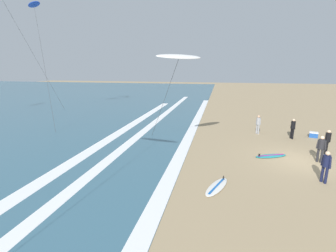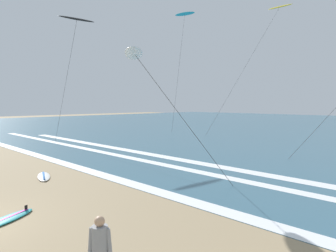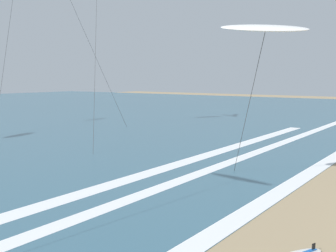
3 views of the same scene
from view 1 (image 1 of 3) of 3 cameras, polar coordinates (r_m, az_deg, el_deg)
name	(u,v)px [view 1 (image 1 of 3)]	position (r m, az deg, el deg)	size (l,w,h in m)	color
ground_plane	(300,161)	(16.28, 29.35, -7.36)	(160.00, 160.00, 0.00)	#9E8763
wave_foam_shoreline	(186,144)	(17.31, 4.28, -4.31)	(49.03, 0.77, 0.01)	white
wave_foam_mid_break	(128,144)	(17.40, -9.72, -4.38)	(59.96, 0.72, 0.01)	white
wave_foam_outer_break	(86,154)	(16.20, -19.31, -6.37)	(45.90, 0.90, 0.01)	white
surfer_left_near	(293,127)	(20.70, 28.01, -0.19)	(0.50, 0.32, 1.60)	black
surfer_mid_group	(321,147)	(16.35, 33.11, -4.22)	(0.32, 0.49, 1.60)	#232328
surfer_background_far	(326,164)	(13.60, 33.94, -7.66)	(0.48, 0.35, 1.60)	#141938
surfer_right_near	(258,123)	(21.05, 21.02, 0.73)	(0.46, 0.37, 1.60)	gray
surfer_left_far	(328,140)	(18.15, 34.22, -2.77)	(0.48, 0.34, 1.60)	black
surfboard_foreground_flat	(271,156)	(16.21, 23.65, -6.64)	(1.41, 2.16, 0.25)	teal
surfboard_right_spare	(217,187)	(11.49, 11.72, -14.20)	(2.17, 1.33, 0.25)	silver
kite_blue_mid_center	(34,5)	(33.24, -29.73, 24.08)	(9.09, 8.83, 12.58)	blue
kite_white_far_right	(179,57)	(14.65, 2.76, 16.34)	(4.98, 4.27, 6.28)	white
cooler_box	(313,135)	(22.14, 31.78, -1.80)	(0.60, 0.71, 0.44)	#1E4C9E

